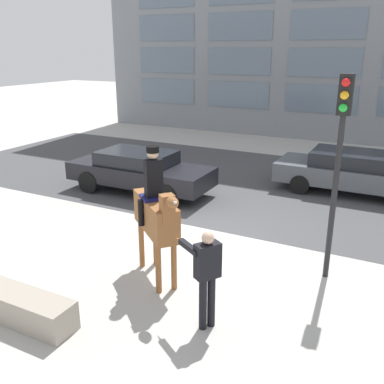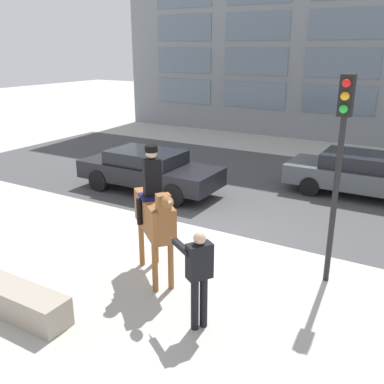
% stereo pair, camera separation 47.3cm
% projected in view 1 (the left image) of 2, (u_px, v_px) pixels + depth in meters
% --- Properties ---
extents(ground_plane, '(80.00, 80.00, 0.00)m').
position_uv_depth(ground_plane, '(205.00, 238.00, 10.39)').
color(ground_plane, '#B2AFA8').
extents(road_surface, '(24.26, 8.50, 0.01)m').
position_uv_depth(road_surface, '(266.00, 185.00, 14.39)').
color(road_surface, '#444447').
rests_on(road_surface, ground_plane).
extents(mounted_horse_lead, '(1.63, 1.45, 2.67)m').
position_uv_depth(mounted_horse_lead, '(156.00, 213.00, 8.15)').
color(mounted_horse_lead, brown).
rests_on(mounted_horse_lead, ground_plane).
extents(pedestrian_bystander, '(0.91, 0.48, 1.71)m').
position_uv_depth(pedestrian_bystander, '(206.00, 272.00, 6.77)').
color(pedestrian_bystander, black).
rests_on(pedestrian_bystander, ground_plane).
extents(street_car_near_lane, '(4.62, 1.80, 1.32)m').
position_uv_depth(street_car_near_lane, '(140.00, 170.00, 13.47)').
color(street_car_near_lane, black).
rests_on(street_car_near_lane, ground_plane).
extents(street_car_far_lane, '(4.75, 1.91, 1.32)m').
position_uv_depth(street_car_far_lane, '(353.00, 171.00, 13.42)').
color(street_car_far_lane, '#51565B').
rests_on(street_car_far_lane, ground_plane).
extents(traffic_light, '(0.24, 0.29, 3.96)m').
position_uv_depth(traffic_light, '(339.00, 147.00, 7.79)').
color(traffic_light, black).
rests_on(traffic_light, ground_plane).
extents(planter_ledge, '(2.67, 0.56, 0.51)m').
position_uv_depth(planter_ledge, '(8.00, 302.00, 7.31)').
color(planter_ledge, '#9E9384').
rests_on(planter_ledge, ground_plane).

